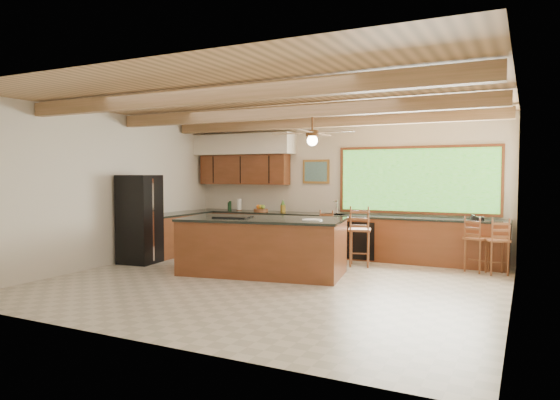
% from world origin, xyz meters
% --- Properties ---
extents(ground, '(7.20, 7.20, 0.00)m').
position_xyz_m(ground, '(0.00, 0.00, 0.00)').
color(ground, beige).
rests_on(ground, ground).
extents(room_shell, '(7.27, 6.54, 3.02)m').
position_xyz_m(room_shell, '(-0.17, 0.65, 2.21)').
color(room_shell, beige).
rests_on(room_shell, ground).
extents(counter_run, '(7.12, 3.10, 1.22)m').
position_xyz_m(counter_run, '(-0.82, 2.52, 0.46)').
color(counter_run, brown).
rests_on(counter_run, ground).
extents(island, '(3.08, 1.84, 1.03)m').
position_xyz_m(island, '(-0.48, 0.55, 0.51)').
color(island, brown).
rests_on(island, ground).
extents(refrigerator, '(0.76, 0.74, 1.77)m').
position_xyz_m(refrigerator, '(-3.22, 0.40, 0.89)').
color(refrigerator, black).
rests_on(refrigerator, ground).
extents(bar_stool_a, '(0.44, 0.44, 1.05)m').
position_xyz_m(bar_stool_a, '(0.10, 2.39, 0.62)').
color(bar_stool_a, brown).
rests_on(bar_stool_a, ground).
extents(bar_stool_b, '(0.52, 0.52, 1.18)m').
position_xyz_m(bar_stool_b, '(0.86, 1.98, 0.70)').
color(bar_stool_b, brown).
rests_on(bar_stool_b, ground).
extents(bar_stool_c, '(0.48, 0.49, 1.02)m').
position_xyz_m(bar_stool_c, '(2.95, 2.40, 0.61)').
color(bar_stool_c, brown).
rests_on(bar_stool_c, ground).
extents(bar_stool_d, '(0.47, 0.47, 1.02)m').
position_xyz_m(bar_stool_d, '(3.30, 2.31, 0.60)').
color(bar_stool_d, brown).
rests_on(bar_stool_d, ground).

